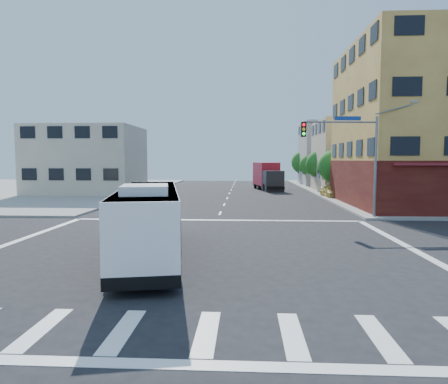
{
  "coord_description": "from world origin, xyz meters",
  "views": [
    {
      "loc": [
        1.89,
        -17.04,
        4.06
      ],
      "look_at": [
        0.76,
        4.21,
        2.34
      ],
      "focal_mm": 32.0,
      "sensor_mm": 36.0,
      "label": 1
    }
  ],
  "objects": [
    {
      "name": "street_tree_a",
      "position": [
        11.9,
        27.92,
        3.59
      ],
      "size": [
        3.6,
        3.6,
        5.53
      ],
      "color": "#362213",
      "rests_on": "ground"
    },
    {
      "name": "parked_car",
      "position": [
        11.13,
        26.02,
        0.71
      ],
      "size": [
        2.0,
        4.27,
        1.41
      ],
      "primitive_type": "imported",
      "rotation": [
        0.0,
        0.0,
        0.08
      ],
      "color": "#D2B851",
      "rests_on": "ground"
    },
    {
      "name": "signal_mast_ne",
      "position": [
        9.08,
        10.62,
        4.98
      ],
      "size": [
        7.91,
        1.13,
        8.07
      ],
      "color": "slate",
      "rests_on": "ground"
    },
    {
      "name": "street_tree_b",
      "position": [
        11.9,
        35.92,
        3.75
      ],
      "size": [
        3.8,
        3.8,
        5.79
      ],
      "color": "#362213",
      "rests_on": "ground"
    },
    {
      "name": "building_west",
      "position": [
        -17.02,
        29.98,
        4.01
      ],
      "size": [
        12.06,
        10.06,
        8.0
      ],
      "color": "beige",
      "rests_on": "ground"
    },
    {
      "name": "street_tree_c",
      "position": [
        11.9,
        43.92,
        3.46
      ],
      "size": [
        3.4,
        3.4,
        5.29
      ],
      "color": "#362213",
      "rests_on": "ground"
    },
    {
      "name": "building_east_far",
      "position": [
        16.98,
        47.98,
        5.01
      ],
      "size": [
        12.06,
        10.06,
        10.0
      ],
      "color": "gray",
      "rests_on": "ground"
    },
    {
      "name": "ground",
      "position": [
        0.0,
        0.0,
        0.0
      ],
      "size": [
        120.0,
        120.0,
        0.0
      ],
      "primitive_type": "plane",
      "color": "black",
      "rests_on": "ground"
    },
    {
      "name": "building_east_near",
      "position": [
        16.98,
        33.98,
        4.51
      ],
      "size": [
        12.06,
        10.06,
        9.0
      ],
      "color": "#C2AF94",
      "rests_on": "ground"
    },
    {
      "name": "box_truck",
      "position": [
        4.92,
        37.02,
        1.8
      ],
      "size": [
        3.87,
        8.53,
        3.7
      ],
      "rotation": [
        0.0,
        0.0,
        0.19
      ],
      "color": "black",
      "rests_on": "ground"
    },
    {
      "name": "street_tree_d",
      "position": [
        11.9,
        51.92,
        3.88
      ],
      "size": [
        4.0,
        4.0,
        6.03
      ],
      "color": "#362213",
      "rests_on": "ground"
    },
    {
      "name": "transit_bus",
      "position": [
        -2.14,
        -0.68,
        1.55
      ],
      "size": [
        4.34,
        10.98,
        3.18
      ],
      "rotation": [
        0.0,
        0.0,
        0.2
      ],
      "color": "black",
      "rests_on": "ground"
    }
  ]
}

